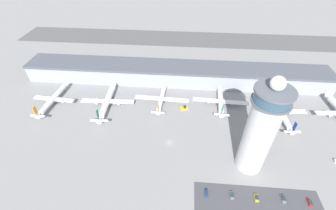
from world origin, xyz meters
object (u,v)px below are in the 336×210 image
at_px(airplane_gate_alpha, 53,99).
at_px(car_maroon_suv, 206,193).
at_px(control_tower, 260,130).
at_px(car_navy_sedan, 256,198).
at_px(airplane_gate_bravo, 107,101).
at_px(airplane_gate_delta, 221,101).
at_px(car_yellow_taxi, 283,199).
at_px(airplane_gate_charlie, 161,99).
at_px(service_truck_fuel, 184,108).
at_px(airplane_gate_echo, 281,112).
at_px(car_grey_coupe, 232,195).
at_px(car_silver_sedan, 310,203).

bearing_deg(airplane_gate_alpha, car_maroon_suv, -29.64).
height_order(control_tower, car_navy_sedan, control_tower).
bearing_deg(airplane_gate_bravo, car_maroon_suv, -42.46).
height_order(airplane_gate_delta, car_yellow_taxi, airplane_gate_delta).
bearing_deg(car_yellow_taxi, control_tower, 124.30).
xyz_separation_m(airplane_gate_charlie, service_truck_fuel, (17.76, -6.09, -2.96)).
distance_m(airplane_gate_echo, car_navy_sedan, 72.15).
height_order(airplane_gate_bravo, service_truck_fuel, airplane_gate_bravo).
height_order(airplane_gate_alpha, car_maroon_suv, airplane_gate_alpha).
distance_m(airplane_gate_charlie, car_yellow_taxi, 100.68).
height_order(airplane_gate_charlie, car_grey_coupe, airplane_gate_charlie).
height_order(airplane_gate_echo, service_truck_fuel, airplane_gate_echo).
bearing_deg(car_yellow_taxi, car_navy_sedan, -177.48).
xyz_separation_m(airplane_gate_alpha, airplane_gate_delta, (127.17, 8.41, -0.25)).
distance_m(airplane_gate_charlie, airplane_gate_echo, 87.02).
xyz_separation_m(airplane_gate_charlie, airplane_gate_delta, (44.87, 0.54, 0.25)).
height_order(airplane_gate_alpha, car_silver_sedan, airplane_gate_alpha).
distance_m(airplane_gate_bravo, service_truck_fuel, 58.25).
bearing_deg(car_grey_coupe, airplane_gate_charlie, 121.42).
bearing_deg(airplane_gate_delta, airplane_gate_bravo, -174.98).
distance_m(airplane_gate_alpha, car_maroon_suv, 130.63).
bearing_deg(control_tower, airplane_gate_echo, 55.50).
xyz_separation_m(car_grey_coupe, car_silver_sedan, (38.56, -0.65, -0.06)).
xyz_separation_m(control_tower, airplane_gate_alpha, (-138.45, 43.93, -23.87)).
bearing_deg(car_silver_sedan, airplane_gate_bravo, 151.77).
bearing_deg(car_yellow_taxi, airplane_gate_bravo, 149.42).
bearing_deg(car_yellow_taxi, car_maroon_suv, -179.67).
bearing_deg(car_grey_coupe, car_maroon_suv, 179.93).
xyz_separation_m(airplane_gate_bravo, car_silver_sedan, (123.20, -66.15, -3.85)).
bearing_deg(airplane_gate_alpha, car_grey_coupe, -27.04).
distance_m(car_yellow_taxi, car_grey_coupe, 25.81).
xyz_separation_m(airplane_gate_echo, car_grey_coupe, (-42.45, -65.14, -3.24)).
bearing_deg(airplane_gate_echo, control_tower, -124.50).
xyz_separation_m(airplane_gate_alpha, car_silver_sedan, (165.12, -65.23, -3.94)).
distance_m(airplane_gate_charlie, service_truck_fuel, 19.01).
xyz_separation_m(airplane_gate_delta, car_yellow_taxi, (25.20, -72.76, -3.67)).
xyz_separation_m(airplane_gate_bravo, car_navy_sedan, (97.00, -65.86, -3.82)).
xyz_separation_m(airplane_gate_bravo, airplane_gate_charlie, (40.38, 6.95, -0.41)).
bearing_deg(car_silver_sedan, car_yellow_taxi, 176.03).
bearing_deg(airplane_gate_echo, service_truck_fuel, 178.98).
bearing_deg(airplane_gate_echo, car_maroon_suv, -130.45).
bearing_deg(service_truck_fuel, car_yellow_taxi, -51.65).
relative_size(car_navy_sedan, car_grey_coupe, 0.97).
bearing_deg(airplane_gate_bravo, airplane_gate_delta, 5.02).
height_order(airplane_gate_bravo, car_grey_coupe, airplane_gate_bravo).
distance_m(airplane_gate_bravo, car_maroon_suv, 97.08).
bearing_deg(car_navy_sedan, car_maroon_suv, 179.17).
relative_size(airplane_gate_echo, car_yellow_taxi, 9.63).
bearing_deg(airplane_gate_bravo, service_truck_fuel, 0.85).
distance_m(airplane_gate_alpha, car_silver_sedan, 177.59).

